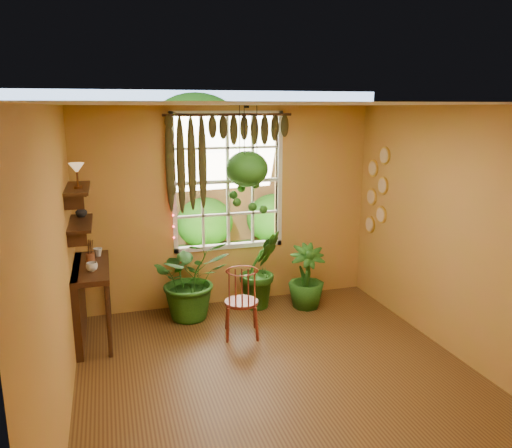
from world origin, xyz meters
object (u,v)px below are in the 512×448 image
(windsor_chair, at_px, (242,312))
(potted_plant_left, at_px, (191,278))
(potted_plant_mid, at_px, (261,269))
(hanging_basket, at_px, (247,172))
(counter_ledge, at_px, (83,294))

(windsor_chair, height_order, potted_plant_left, potted_plant_left)
(potted_plant_mid, height_order, hanging_basket, hanging_basket)
(counter_ledge, relative_size, hanging_basket, 0.85)
(potted_plant_mid, xyz_separation_m, hanging_basket, (-0.17, 0.06, 1.32))
(potted_plant_left, relative_size, potted_plant_mid, 1.00)
(windsor_chair, bearing_deg, potted_plant_mid, 71.26)
(counter_ledge, height_order, potted_plant_mid, potted_plant_mid)
(potted_plant_mid, bearing_deg, counter_ledge, -171.52)
(potted_plant_left, bearing_deg, counter_ledge, -169.53)
(windsor_chair, distance_m, potted_plant_left, 0.89)
(counter_ledge, xyz_separation_m, potted_plant_left, (1.31, 0.24, -0.01))
(counter_ledge, relative_size, windsor_chair, 1.12)
(counter_ledge, relative_size, potted_plant_mid, 1.12)
(windsor_chair, xyz_separation_m, hanging_basket, (0.32, 0.87, 1.54))
(windsor_chair, relative_size, potted_plant_mid, 1.00)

